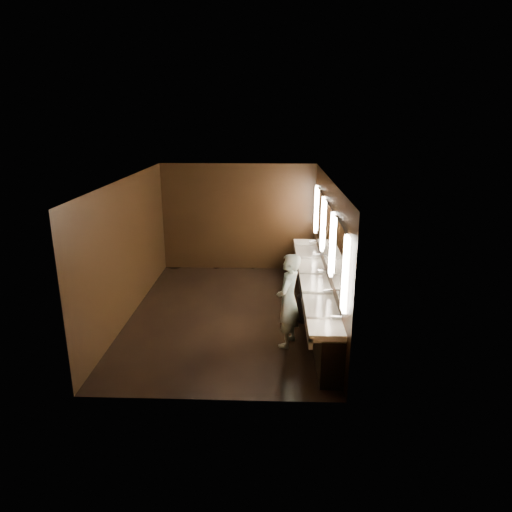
{
  "coord_description": "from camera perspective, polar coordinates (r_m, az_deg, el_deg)",
  "views": [
    {
      "loc": [
        0.9,
        -8.7,
        3.97
      ],
      "look_at": [
        0.58,
        0.0,
        1.27
      ],
      "focal_mm": 32.0,
      "sensor_mm": 36.0,
      "label": 1
    }
  ],
  "objects": [
    {
      "name": "trash_bin",
      "position": [
        9.25,
        6.17,
        -6.53
      ],
      "size": [
        0.37,
        0.37,
        0.53
      ],
      "primitive_type": "cylinder",
      "rotation": [
        0.0,
        0.0,
        -0.09
      ],
      "color": "black",
      "rests_on": "floor"
    },
    {
      "name": "person",
      "position": [
        8.07,
        4.05,
        -5.57
      ],
      "size": [
        0.59,
        0.72,
        1.71
      ],
      "primitive_type": "imported",
      "rotation": [
        0.0,
        0.0,
        -1.92
      ],
      "color": "#97D6E1",
      "rests_on": "floor"
    },
    {
      "name": "floor",
      "position": [
        9.61,
        -3.47,
        -7.24
      ],
      "size": [
        6.0,
        6.0,
        0.0
      ],
      "primitive_type": "plane",
      "color": "black",
      "rests_on": "ground"
    },
    {
      "name": "wall_left",
      "position": [
        9.53,
        -15.69,
        0.89
      ],
      "size": [
        0.02,
        6.0,
        2.8
      ],
      "primitive_type": "cube",
      "color": "black",
      "rests_on": "floor"
    },
    {
      "name": "wall_back",
      "position": [
        12.01,
        -2.23,
        4.84
      ],
      "size": [
        4.0,
        0.02,
        2.8
      ],
      "primitive_type": "cube",
      "color": "black",
      "rests_on": "floor"
    },
    {
      "name": "sink_counter",
      "position": [
        9.41,
        7.44,
        -4.62
      ],
      "size": [
        0.55,
        5.4,
        1.01
      ],
      "color": "black",
      "rests_on": "floor"
    },
    {
      "name": "wall_front",
      "position": [
        6.32,
        -6.3,
        -6.92
      ],
      "size": [
        4.0,
        0.02,
        2.8
      ],
      "primitive_type": "cube",
      "color": "black",
      "rests_on": "floor"
    },
    {
      "name": "ceiling",
      "position": [
        8.83,
        -3.8,
        9.54
      ],
      "size": [
        4.0,
        6.0,
        0.02
      ],
      "primitive_type": "cube",
      "color": "#2D2D2B",
      "rests_on": "wall_back"
    },
    {
      "name": "mirror_band",
      "position": [
        9.05,
        8.93,
        2.78
      ],
      "size": [
        0.06,
        5.03,
        1.15
      ],
      "color": "#FFE6C9",
      "rests_on": "wall_right"
    },
    {
      "name": "wall_right",
      "position": [
        9.14,
        8.95,
        0.65
      ],
      "size": [
        0.02,
        6.0,
        2.8
      ],
      "primitive_type": "cube",
      "color": "black",
      "rests_on": "floor"
    }
  ]
}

